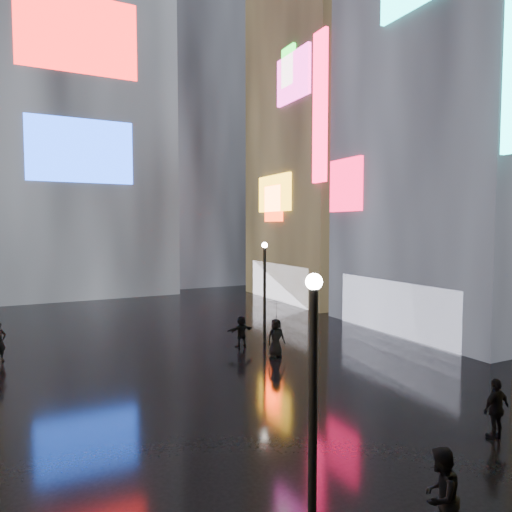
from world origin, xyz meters
TOP-DOWN VIEW (x-y plane):
  - ground at (0.00, 20.00)m, footprint 140.00×140.00m
  - building_right_mid at (15.98, 17.01)m, footprint 10.28×13.70m
  - building_right_far at (15.98, 30.00)m, footprint 10.28×12.00m
  - tower_main at (-3.00, 43.97)m, footprint 16.00×14.20m
  - tower_flank_right at (9.00, 46.00)m, footprint 12.00×12.00m
  - lamp_near at (-2.54, 4.69)m, footprint 0.30×0.30m
  - lamp_far at (3.89, 18.75)m, footprint 0.30×0.30m
  - pedestrian_1 at (-0.17, 3.93)m, footprint 1.08×0.95m
  - pedestrian_3 at (4.75, 6.29)m, footprint 1.02×0.45m
  - pedestrian_4 at (3.18, 16.27)m, footprint 0.87×0.59m
  - pedestrian_5 at (2.45, 18.51)m, footprint 1.48×0.61m
  - umbrella_2 at (3.18, 16.27)m, footprint 1.37×1.37m

SIDE VIEW (x-z plane):
  - ground at x=0.00m, z-range 0.00..0.00m
  - pedestrian_5 at x=2.45m, z-range 0.00..1.55m
  - pedestrian_3 at x=4.75m, z-range 0.00..1.72m
  - pedestrian_4 at x=3.18m, z-range 0.00..1.74m
  - pedestrian_1 at x=-0.17m, z-range 0.00..1.86m
  - umbrella_2 at x=3.18m, z-range 1.74..2.63m
  - lamp_near at x=-2.54m, z-range 0.34..5.54m
  - lamp_far at x=3.89m, z-range 0.34..5.54m
  - building_right_far at x=15.98m, z-range -0.02..27.98m
  - building_right_mid at x=15.98m, z-range -0.01..29.99m
  - tower_flank_right at x=9.00m, z-range 0.00..34.00m
  - tower_main at x=-3.00m, z-range 0.01..42.01m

